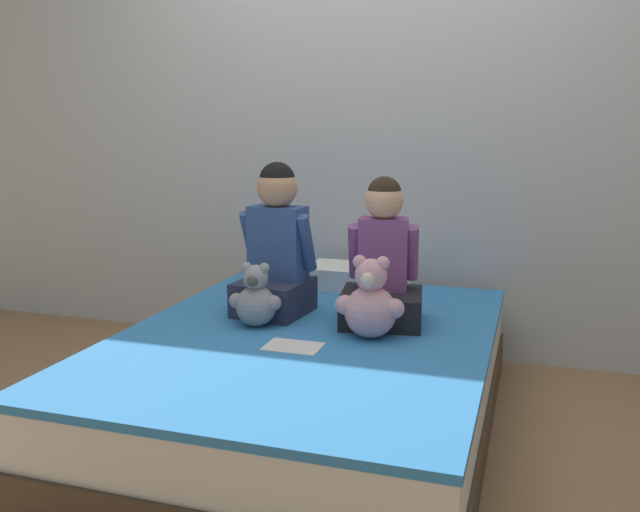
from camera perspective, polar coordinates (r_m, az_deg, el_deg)
ground_plane at (r=2.87m, az=-1.04°, el=-14.14°), size 14.00×14.00×0.00m
wall_behind_bed at (r=3.64m, az=4.52°, el=11.46°), size 8.00×0.06×2.50m
bed at (r=2.79m, az=-1.06°, el=-10.42°), size 1.45×1.93×0.40m
child_on_left at (r=2.95m, az=-3.71°, el=0.74°), size 0.34×0.34×0.66m
child_on_right at (r=2.82m, az=5.30°, el=-0.84°), size 0.38×0.36×0.61m
teddy_bear_held_by_left_child at (r=2.79m, az=-5.43°, el=-3.67°), size 0.22×0.17×0.27m
teddy_bear_held_by_right_child at (r=2.63m, az=4.27°, el=-4.00°), size 0.27×0.20×0.32m
pillow_at_headboard at (r=3.44m, az=3.17°, el=-1.78°), size 0.50×0.29×0.11m
sign_card at (r=2.55m, az=-2.28°, el=-7.62°), size 0.21×0.15×0.00m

